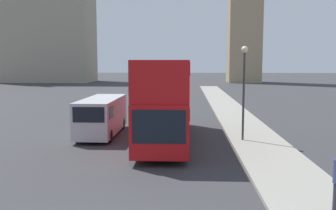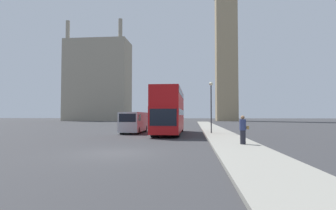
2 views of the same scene
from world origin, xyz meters
name	(u,v)px [view 1 (image 1 of 2)]	position (x,y,z in m)	size (l,w,h in m)	color
building_block_distant	(43,19)	(-29.48, 76.10, 14.06)	(21.64, 11.01, 34.16)	#9E937F
red_double_decker_bus	(166,97)	(1.46, 13.60, 2.50)	(2.55, 11.12, 4.49)	#B71114
white_van	(102,115)	(-2.52, 15.03, 1.21)	(2.01, 6.20, 2.24)	#B2B7BC
street_lamp	(244,78)	(5.69, 13.37, 3.56)	(0.36, 0.36, 5.11)	#38383D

